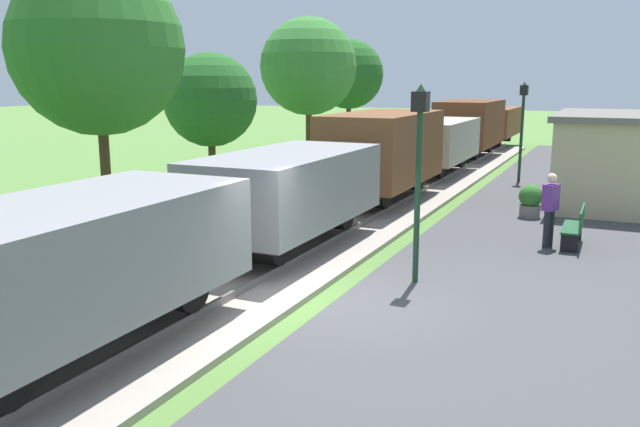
% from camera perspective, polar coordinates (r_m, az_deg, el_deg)
% --- Properties ---
extents(ground_plane, '(160.00, 160.00, 0.00)m').
position_cam_1_polar(ground_plane, '(11.51, 0.24, -8.77)').
color(ground_plane, '#517A38').
extents(platform_slab, '(6.00, 60.00, 0.25)m').
position_cam_1_polar(platform_slab, '(10.64, 16.40, -10.30)').
color(platform_slab, '#424244').
rests_on(platform_slab, ground).
extents(track_ballast, '(3.80, 60.00, 0.12)m').
position_cam_1_polar(track_ballast, '(12.62, -9.81, -6.79)').
color(track_ballast, '#9E9389').
rests_on(track_ballast, ground).
extents(rail_near, '(0.07, 60.00, 0.14)m').
position_cam_1_polar(rail_near, '(12.20, -7.01, -6.71)').
color(rail_near, slate).
rests_on(rail_near, track_ballast).
extents(rail_far, '(0.07, 60.00, 0.14)m').
position_cam_1_polar(rail_far, '(12.98, -12.46, -5.77)').
color(rail_far, slate).
rests_on(rail_far, track_ballast).
extents(freight_train, '(2.50, 39.20, 2.72)m').
position_cam_1_polar(freight_train, '(24.48, 8.30, 5.66)').
color(freight_train, gray).
rests_on(freight_train, rail_near).
extents(station_hut, '(3.50, 5.80, 2.78)m').
position_cam_1_polar(station_hut, '(21.81, 24.43, 4.40)').
color(station_hut, tan).
rests_on(station_hut, platform_slab).
extents(bench_near_hut, '(0.42, 1.50, 0.91)m').
position_cam_1_polar(bench_near_hut, '(15.99, 21.50, -1.05)').
color(bench_near_hut, '#1E4C2D').
rests_on(bench_near_hut, platform_slab).
extents(bench_down_platform, '(0.42, 1.50, 0.91)m').
position_cam_1_polar(bench_down_platform, '(26.73, 22.95, 3.67)').
color(bench_down_platform, '#1E4C2D').
rests_on(bench_down_platform, platform_slab).
extents(person_waiting, '(0.37, 0.44, 1.71)m').
position_cam_1_polar(person_waiting, '(15.61, 19.52, 0.53)').
color(person_waiting, black).
rests_on(person_waiting, platform_slab).
extents(potted_planter, '(0.64, 0.64, 0.92)m').
position_cam_1_polar(potted_planter, '(18.97, 17.96, 1.10)').
color(potted_planter, slate).
rests_on(potted_planter, platform_slab).
extents(lamp_post_near, '(0.28, 0.28, 3.70)m').
position_cam_1_polar(lamp_post_near, '(12.02, 8.68, 5.72)').
color(lamp_post_near, '#193823').
rests_on(lamp_post_near, platform_slab).
extents(lamp_post_far, '(0.28, 0.28, 3.70)m').
position_cam_1_polar(lamp_post_far, '(25.32, 17.35, 8.40)').
color(lamp_post_far, '#193823').
rests_on(lamp_post_far, platform_slab).
extents(tree_trackside_mid, '(4.63, 4.63, 7.14)m').
position_cam_1_polar(tree_trackside_mid, '(18.81, -18.93, 13.49)').
color(tree_trackside_mid, '#4C3823').
rests_on(tree_trackside_mid, ground).
extents(tree_trackside_far, '(3.52, 3.52, 5.03)m').
position_cam_1_polar(tree_trackside_far, '(25.08, -9.60, 9.78)').
color(tree_trackside_far, '#4C3823').
rests_on(tree_trackside_far, ground).
extents(tree_field_left, '(4.42, 4.42, 6.81)m').
position_cam_1_polar(tree_field_left, '(30.35, -1.01, 12.76)').
color(tree_field_left, '#4C3823').
rests_on(tree_field_left, ground).
extents(tree_field_distant, '(3.95, 3.95, 6.28)m').
position_cam_1_polar(tree_field_distant, '(38.16, 2.55, 12.09)').
color(tree_field_distant, '#4C3823').
rests_on(tree_field_distant, ground).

